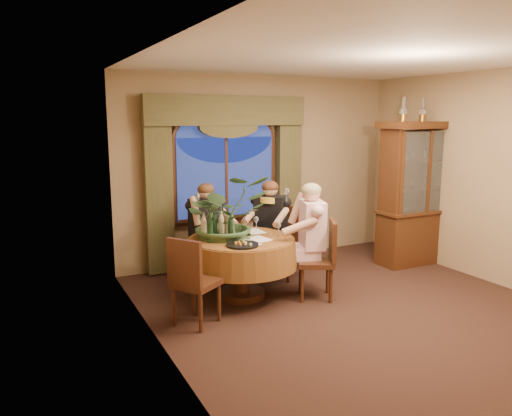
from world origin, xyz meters
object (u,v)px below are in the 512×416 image
chair_right (316,260)px  wine_bottle_2 (210,229)px  wine_bottle_0 (214,224)px  wine_bottle_1 (204,226)px  chair_back (213,244)px  centerpiece_plant (226,184)px  china_cabinet (418,193)px  person_pink (312,239)px  stoneware_vase (229,226)px  olive_bowl (246,237)px  wine_bottle_3 (221,225)px  dining_table (241,267)px  oil_lamp_right (442,110)px  person_scarf (270,228)px  wine_bottle_4 (231,227)px  chair_back_right (285,243)px  chair_front_left (196,281)px  oil_lamp_left (404,109)px  person_back (206,231)px  oil_lamp_center (423,109)px

chair_right → wine_bottle_2: bearing=100.9°
wine_bottle_0 → wine_bottle_1: 0.17m
chair_back → centerpiece_plant: 1.17m
china_cabinet → person_pink: 2.24m
wine_bottle_1 → stoneware_vase: bearing=6.7°
chair_back → wine_bottle_0: wine_bottle_0 is taller
olive_bowl → wine_bottle_3: 0.32m
dining_table → wine_bottle_2: 0.68m
olive_bowl → oil_lamp_right: bearing=4.3°
person_scarf → wine_bottle_4: person_scarf is taller
chair_right → chair_back: (-0.82, 1.30, 0.00)m
china_cabinet → chair_back_right: size_ratio=2.22×
china_cabinet → wine_bottle_3: (-3.21, -0.09, -0.15)m
person_scarf → wine_bottle_0: bearing=74.6°
oil_lamp_right → chair_front_left: bearing=-170.3°
china_cabinet → dining_table: bearing=-176.5°
chair_front_left → person_pink: bearing=64.0°
stoneware_vase → wine_bottle_3: 0.14m
person_scarf → wine_bottle_2: bearing=79.8°
china_cabinet → person_pink: size_ratio=1.51×
wine_bottle_2 → oil_lamp_left: bearing=4.3°
chair_back → chair_front_left: size_ratio=1.00×
person_scarf → wine_bottle_3: size_ratio=4.07×
oil_lamp_left → person_scarf: bearing=167.1°
chair_back → stoneware_vase: (-0.07, -0.73, 0.40)m
person_back → oil_lamp_center: bearing=158.9°
chair_right → person_pink: person_pink is taller
chair_back_right → wine_bottle_0: size_ratio=2.91×
wine_bottle_0 → china_cabinet: bearing=0.6°
dining_table → wine_bottle_2: wine_bottle_2 is taller
china_cabinet → person_scarf: bearing=169.2°
person_pink → wine_bottle_0: (-1.12, 0.44, 0.21)m
chair_back → person_back: size_ratio=0.72×
oil_lamp_center → chair_back: size_ratio=0.35×
china_cabinet → centerpiece_plant: 3.15m
olive_bowl → centerpiece_plant: bearing=127.0°
dining_table → chair_front_left: size_ratio=1.44×
wine_bottle_0 → wine_bottle_4: bearing=-58.9°
china_cabinet → wine_bottle_4: bearing=-175.7°
oil_lamp_center → chair_back: bearing=167.2°
chair_back_right → wine_bottle_4: 1.22m
person_pink → wine_bottle_3: size_ratio=4.27×
chair_back → wine_bottle_4: wine_bottle_4 is taller
china_cabinet → stoneware_vase: bearing=-179.2°
chair_back_right → chair_back: 0.98m
dining_table → wine_bottle_2: (-0.42, -0.05, 0.54)m
chair_front_left → china_cabinet: bearing=66.3°
person_pink → wine_bottle_4: 1.04m
centerpiece_plant → chair_right: bearing=-31.9°
person_back → dining_table: bearing=90.0°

